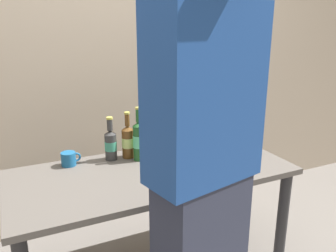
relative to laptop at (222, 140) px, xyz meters
name	(u,v)px	position (x,y,z in m)	size (l,w,h in m)	color
desk	(152,185)	(-0.56, -0.13, -0.16)	(1.60, 0.73, 0.71)	#56514C
laptop	(222,140)	(0.00, 0.00, 0.00)	(0.39, 0.36, 0.23)	#383D4C
beer_bottle_green	(138,140)	(-0.58, 0.04, 0.07)	(0.07, 0.07, 0.33)	#1E5123
beer_bottle_amber	(111,144)	(-0.73, 0.12, 0.05)	(0.07, 0.07, 0.27)	#333333
beer_bottle_dark	(128,141)	(-0.63, 0.11, 0.05)	(0.08, 0.08, 0.29)	brown
person_figure	(202,177)	(-0.61, -0.77, 0.18)	(0.48, 0.34, 1.85)	#2D3347
coffee_mug	(69,159)	(-0.99, 0.13, -0.01)	(0.12, 0.09, 0.08)	#19598C
back_wall	(108,55)	(-0.56, 0.68, 0.53)	(6.00, 0.10, 2.60)	tan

